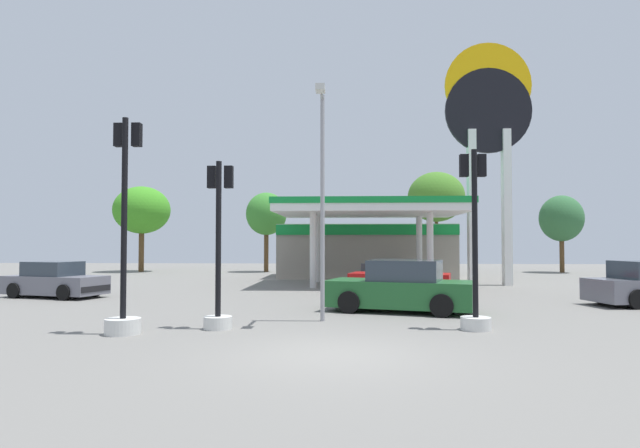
% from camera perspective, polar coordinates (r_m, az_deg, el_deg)
% --- Properties ---
extents(ground_plane, '(90.00, 90.00, 0.00)m').
position_cam_1_polar(ground_plane, '(10.80, 1.36, -13.61)').
color(ground_plane, slate).
rests_on(ground_plane, ground).
extents(gas_station, '(10.71, 12.77, 4.27)m').
position_cam_1_polar(gas_station, '(33.04, 4.91, -2.17)').
color(gas_station, gray).
rests_on(gas_station, ground).
extents(station_pole_sign, '(4.41, 0.56, 12.51)m').
position_cam_1_polar(station_pole_sign, '(29.43, 17.42, 9.56)').
color(station_pole_sign, white).
rests_on(station_pole_sign, ground).
extents(car_0, '(4.27, 2.67, 1.42)m').
position_cam_1_polar(car_0, '(23.93, -26.27, -5.45)').
color(car_0, black).
rests_on(car_0, ground).
extents(car_2, '(4.40, 2.62, 1.48)m').
position_cam_1_polar(car_2, '(22.91, 8.39, -5.73)').
color(car_2, black).
rests_on(car_2, ground).
extents(car_3, '(4.87, 3.09, 1.62)m').
position_cam_1_polar(car_3, '(17.25, 8.57, -6.75)').
color(car_3, black).
rests_on(car_3, ground).
extents(traffic_signal_0, '(0.71, 0.71, 4.25)m').
position_cam_1_polar(traffic_signal_0, '(13.90, -10.70, -4.66)').
color(traffic_signal_0, silver).
rests_on(traffic_signal_0, ground).
extents(traffic_signal_1, '(0.75, 0.75, 4.52)m').
position_cam_1_polar(traffic_signal_1, '(14.05, 16.10, -4.44)').
color(traffic_signal_1, silver).
rests_on(traffic_signal_1, ground).
extents(traffic_signal_2, '(0.84, 0.84, 5.18)m').
position_cam_1_polar(traffic_signal_2, '(13.71, -20.06, -4.66)').
color(traffic_signal_2, silver).
rests_on(traffic_signal_2, ground).
extents(tree_0, '(4.18, 4.18, 6.38)m').
position_cam_1_polar(tree_0, '(42.40, -18.37, 1.38)').
color(tree_0, brown).
rests_on(tree_0, ground).
extents(tree_1, '(3.03, 3.03, 5.90)m').
position_cam_1_polar(tree_1, '(40.18, -5.71, 1.04)').
color(tree_1, brown).
rests_on(tree_1, ground).
extents(tree_2, '(4.13, 4.13, 7.33)m').
position_cam_1_polar(tree_2, '(40.16, 12.22, 2.81)').
color(tree_2, brown).
rests_on(tree_2, ground).
extents(tree_3, '(3.09, 3.09, 5.61)m').
position_cam_1_polar(tree_3, '(42.83, 24.22, 0.52)').
color(tree_3, brown).
rests_on(tree_3, ground).
extents(corner_streetlamp, '(0.24, 1.48, 6.32)m').
position_cam_1_polar(corner_streetlamp, '(14.85, 0.23, 4.47)').
color(corner_streetlamp, gray).
rests_on(corner_streetlamp, ground).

